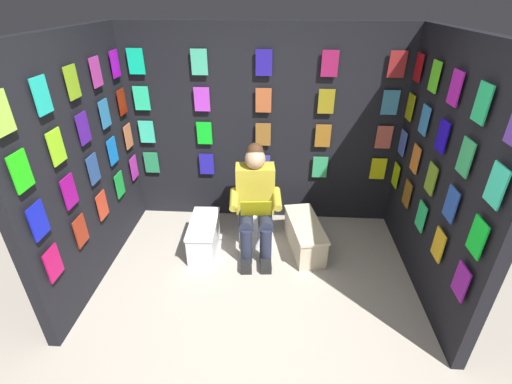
# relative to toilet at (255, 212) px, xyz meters

# --- Properties ---
(ground_plane) EXTENTS (30.00, 30.00, 0.00)m
(ground_plane) POSITION_rel_toilet_xyz_m (-0.06, 1.62, -0.33)
(ground_plane) COLOR #B2A899
(display_wall_back) EXTENTS (3.16, 0.14, 2.26)m
(display_wall_back) POSITION_rel_toilet_xyz_m (-0.06, -0.50, 0.80)
(display_wall_back) COLOR black
(display_wall_back) RESTS_ON ground
(display_wall_left) EXTENTS (0.14, 2.07, 2.26)m
(display_wall_left) POSITION_rel_toilet_xyz_m (-1.64, 0.58, 0.80)
(display_wall_left) COLOR black
(display_wall_left) RESTS_ON ground
(display_wall_right) EXTENTS (0.14, 2.07, 2.26)m
(display_wall_right) POSITION_rel_toilet_xyz_m (1.52, 0.58, 0.80)
(display_wall_right) COLOR black
(display_wall_right) RESTS_ON ground
(toilet) EXTENTS (0.42, 0.57, 0.77)m
(toilet) POSITION_rel_toilet_xyz_m (0.00, 0.00, 0.00)
(toilet) COLOR white
(toilet) RESTS_ON ground
(person_reading) EXTENTS (0.55, 0.71, 1.19)m
(person_reading) POSITION_rel_toilet_xyz_m (-0.02, 0.23, 0.27)
(person_reading) COLOR gold
(person_reading) RESTS_ON ground
(comic_longbox_near) EXTENTS (0.45, 0.82, 0.34)m
(comic_longbox_near) POSITION_rel_toilet_xyz_m (-0.56, 0.21, -0.15)
(comic_longbox_near) COLOR beige
(comic_longbox_near) RESTS_ON ground
(comic_longbox_far) EXTENTS (0.31, 0.65, 0.35)m
(comic_longbox_far) POSITION_rel_toilet_xyz_m (0.54, 0.28, -0.15)
(comic_longbox_far) COLOR silver
(comic_longbox_far) RESTS_ON ground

